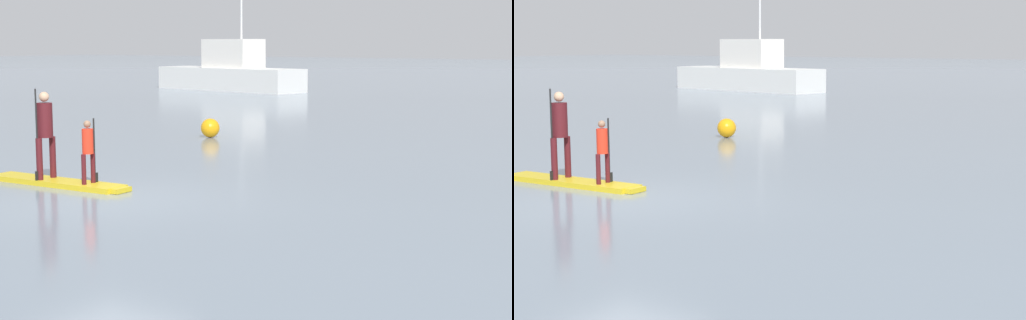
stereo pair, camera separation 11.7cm
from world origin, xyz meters
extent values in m
plane|color=gray|center=(0.00, 0.00, 0.00)|extent=(240.00, 240.00, 0.00)
cube|color=gold|center=(-1.89, 0.53, 0.05)|extent=(3.16, 0.72, 0.10)
cube|color=gold|center=(-0.27, 0.59, 0.05)|extent=(0.26, 0.43, 0.09)
cylinder|color=#4C1419|center=(-2.13, 0.70, 0.51)|extent=(0.12, 0.12, 0.81)
cylinder|color=#4C1419|center=(-2.11, 0.35, 0.51)|extent=(0.12, 0.12, 0.81)
cylinder|color=#4C1419|center=(-2.12, 0.52, 1.25)|extent=(0.31, 0.31, 0.67)
sphere|color=tan|center=(-2.12, 0.52, 1.70)|extent=(0.19, 0.19, 0.19)
cylinder|color=black|center=(-2.11, 0.30, 0.98)|extent=(0.03, 0.03, 1.77)
cube|color=black|center=(-2.11, 0.30, 0.19)|extent=(0.04, 0.14, 0.18)
cylinder|color=#4C1419|center=(-1.03, 0.69, 0.38)|extent=(0.09, 0.09, 0.57)
cylinder|color=#4C1419|center=(-1.02, 0.44, 0.38)|extent=(0.09, 0.09, 0.57)
cylinder|color=red|center=(-1.02, 0.56, 0.90)|extent=(0.22, 0.22, 0.47)
sphere|color=#8C664C|center=(-1.02, 0.56, 1.23)|extent=(0.14, 0.14, 0.14)
cylinder|color=black|center=(-1.03, 0.74, 0.71)|extent=(0.03, 0.03, 1.22)
cube|color=black|center=(-1.03, 0.74, 0.19)|extent=(0.04, 0.14, 0.18)
cube|color=silver|center=(-17.69, 28.43, 0.64)|extent=(9.85, 3.98, 1.28)
cube|color=white|center=(-17.40, 28.38, 2.09)|extent=(3.56, 2.36, 1.62)
cylinder|color=silver|center=(-16.75, 28.27, 4.82)|extent=(0.12, 0.12, 3.83)
sphere|color=orange|center=(-4.26, 8.69, 0.28)|extent=(0.55, 0.55, 0.55)
camera|label=1|loc=(10.22, -10.57, 2.75)|focal=58.50mm
camera|label=2|loc=(10.32, -10.50, 2.75)|focal=58.50mm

